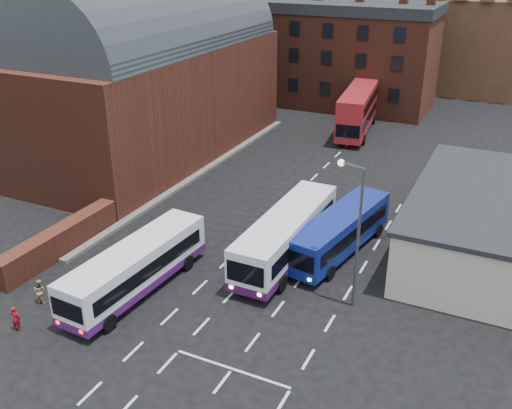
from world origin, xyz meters
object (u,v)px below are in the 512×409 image
at_px(street_lamp, 355,224).
at_px(pedestrian_beige, 40,291).
at_px(bus_white_inbound, 286,233).
at_px(pedestrian_red, 16,318).
at_px(bus_red_double, 358,110).
at_px(bus_blue, 340,230).
at_px(bus_white_outbound, 136,265).

xyz_separation_m(street_lamp, pedestrian_beige, (-15.56, -7.34, -4.26)).
height_order(bus_white_inbound, pedestrian_red, bus_white_inbound).
bearing_deg(street_lamp, bus_red_double, 105.85).
distance_m(bus_blue, pedestrian_beige, 18.33).
xyz_separation_m(bus_blue, pedestrian_beige, (-13.23, -12.65, -0.90)).
xyz_separation_m(bus_white_outbound, bus_blue, (9.07, 9.31, -0.05)).
bearing_deg(bus_white_inbound, bus_red_double, -82.05).
distance_m(street_lamp, pedestrian_beige, 17.72).
distance_m(bus_white_inbound, pedestrian_red, 16.19).
xyz_separation_m(bus_white_inbound, bus_red_double, (-3.61, 27.63, 0.63)).
distance_m(bus_blue, bus_red_double, 26.25).
distance_m(bus_white_outbound, street_lamp, 12.52).
distance_m(bus_white_outbound, bus_white_inbound, 9.50).
height_order(bus_white_outbound, pedestrian_beige, bus_white_outbound).
height_order(bus_white_outbound, bus_white_inbound, bus_white_inbound).
bearing_deg(bus_blue, bus_red_double, -66.01).
height_order(street_lamp, pedestrian_red, street_lamp).
distance_m(street_lamp, pedestrian_red, 18.27).
xyz_separation_m(bus_white_outbound, pedestrian_beige, (-4.16, -3.34, -0.95)).
xyz_separation_m(bus_blue, street_lamp, (2.33, -5.31, 3.36)).
distance_m(bus_red_double, pedestrian_beige, 38.74).
height_order(bus_white_inbound, bus_blue, bus_white_inbound).
bearing_deg(pedestrian_beige, bus_red_double, -107.31).
distance_m(bus_white_inbound, bus_red_double, 27.87).
relative_size(bus_white_inbound, bus_blue, 1.10).
bearing_deg(bus_red_double, pedestrian_beige, 72.29).
bearing_deg(street_lamp, pedestrian_red, -146.62).
height_order(bus_red_double, pedestrian_beige, bus_red_double).
relative_size(bus_white_outbound, bus_white_inbound, 0.93).
bearing_deg(bus_white_inbound, bus_white_outbound, 49.14).
relative_size(bus_white_inbound, pedestrian_beige, 7.82).
bearing_deg(pedestrian_red, bus_blue, -140.67).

